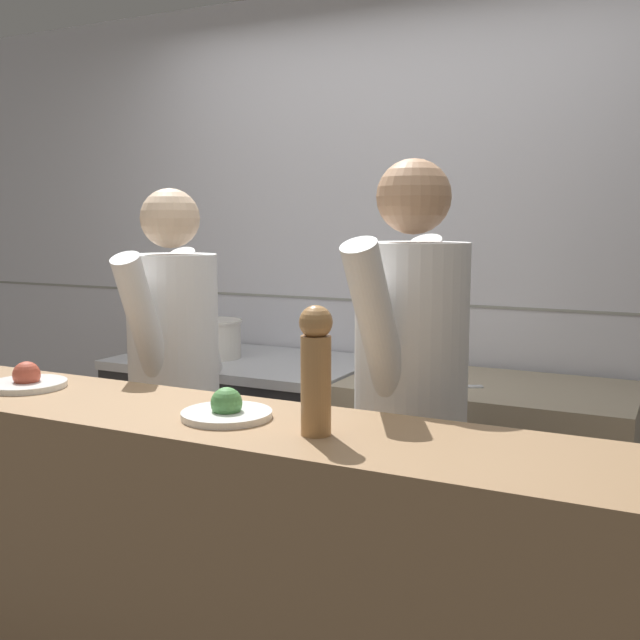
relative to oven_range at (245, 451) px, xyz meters
The scene contains 11 objects.
wall_back_tiled 1.10m from the oven_range, 34.83° to the left, with size 8.00×0.06×2.60m.
oven_range is the anchor object (origin of this frame).
prep_counter 1.15m from the oven_range, ahead, with size 1.11×0.65×0.89m.
pass_counter 1.43m from the oven_range, 66.60° to the right, with size 3.09×0.45×1.02m.
stock_pot 0.56m from the oven_range, 163.05° to the right, with size 0.25×0.25×0.18m.
chefs_knife 1.06m from the oven_range, 10.04° to the right, with size 0.33×0.18×0.02m.
plated_dish_appetiser 1.42m from the oven_range, 88.17° to the right, with size 0.24×0.24×0.08m.
plated_dish_dessert 1.65m from the oven_range, 59.24° to the right, with size 0.24×0.24×0.08m.
pepper_mill 1.87m from the oven_range, 51.91° to the right, with size 0.08×0.08×0.31m.
chef_head_cook 0.84m from the oven_range, 79.51° to the right, with size 0.38×0.72×1.64m.
chef_sous 1.41m from the oven_range, 34.54° to the right, with size 0.39×0.75×1.71m.
Camera 1 is at (1.27, -1.81, 1.52)m, focal length 42.00 mm.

